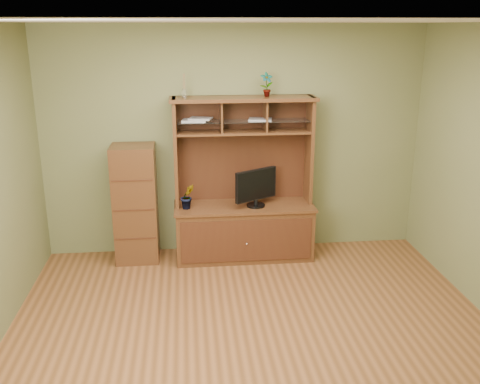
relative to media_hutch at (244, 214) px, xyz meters
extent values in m
cube|color=brown|center=(-0.09, -1.73, -0.53)|extent=(4.50, 4.00, 0.02)
cube|color=white|center=(-0.09, -1.73, 2.19)|extent=(4.50, 4.00, 0.02)
cube|color=olive|center=(-0.09, 0.28, 0.83)|extent=(4.50, 0.02, 2.70)
cube|color=olive|center=(-0.09, -3.74, 0.83)|extent=(4.50, 0.02, 2.70)
cube|color=#452513|center=(0.00, -0.02, -0.21)|extent=(1.60, 0.55, 0.62)
cube|color=#3B1A10|center=(0.00, -0.30, -0.21)|extent=(1.50, 0.01, 0.50)
sphere|color=silver|center=(0.00, -0.32, -0.24)|extent=(0.02, 0.02, 0.02)
cube|color=#452513|center=(0.00, -0.02, 0.11)|extent=(1.64, 0.59, 0.03)
cube|color=#452513|center=(-0.78, 0.08, 0.75)|extent=(0.04, 0.35, 1.25)
cube|color=#452513|center=(0.78, 0.08, 0.75)|extent=(0.04, 0.35, 1.25)
cube|color=#3B1A10|center=(0.00, 0.24, 0.75)|extent=(1.52, 0.02, 1.25)
cube|color=#452513|center=(0.00, 0.08, 1.36)|extent=(1.66, 0.40, 0.04)
cube|color=#452513|center=(0.00, 0.08, 0.98)|extent=(1.52, 0.32, 0.02)
cube|color=#452513|center=(-0.25, 0.08, 1.16)|extent=(0.02, 0.31, 0.35)
cube|color=#452513|center=(0.25, 0.08, 1.16)|extent=(0.02, 0.31, 0.35)
cube|color=silver|center=(0.00, 0.07, 1.11)|extent=(1.50, 0.27, 0.01)
cylinder|color=black|center=(0.13, -0.08, 0.14)|extent=(0.22, 0.22, 0.02)
cylinder|color=black|center=(0.13, -0.08, 0.18)|extent=(0.04, 0.04, 0.07)
cube|color=black|center=(0.13, -0.08, 0.39)|extent=(0.50, 0.32, 0.36)
imported|color=#2D541C|center=(-0.66, -0.08, 0.27)|extent=(0.19, 0.17, 0.29)
imported|color=#386222|center=(0.26, 0.08, 1.51)|extent=(0.16, 0.12, 0.27)
cylinder|color=silver|center=(-0.66, 0.08, 1.43)|extent=(0.05, 0.05, 0.09)
cylinder|color=olive|center=(-0.66, 0.08, 1.56)|extent=(0.03, 0.03, 0.17)
cube|color=#AAAAAF|center=(-0.56, 0.08, 1.12)|extent=(0.30, 0.24, 0.02)
cube|color=#AAAAAF|center=(-0.49, 0.08, 1.14)|extent=(0.29, 0.25, 0.02)
cube|color=#AAAAAF|center=(0.19, 0.08, 1.12)|extent=(0.29, 0.25, 0.02)
cube|color=#452513|center=(-1.26, 0.03, 0.17)|extent=(0.49, 0.44, 1.38)
cube|color=#3B1A10|center=(-1.26, -0.19, -0.18)|extent=(0.45, 0.01, 0.02)
cube|color=#3B1A10|center=(-1.26, -0.19, 0.17)|extent=(0.45, 0.01, 0.01)
cube|color=#3B1A10|center=(-1.26, -0.19, 0.51)|extent=(0.45, 0.01, 0.02)
camera|label=1|loc=(-0.66, -5.94, 2.15)|focal=40.00mm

